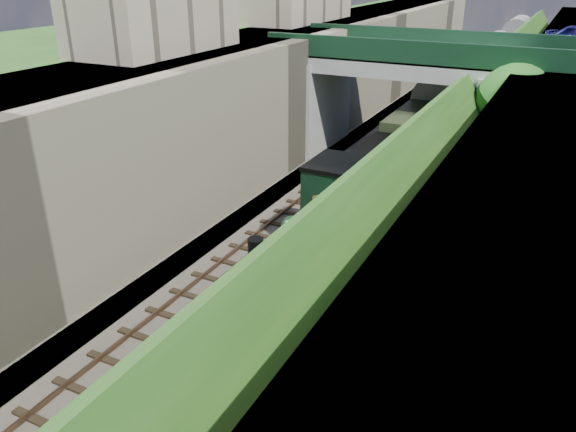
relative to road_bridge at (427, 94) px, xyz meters
The scene contains 14 objects.
trackbed 5.72m from the road_bridge, 103.28° to the right, with size 10.00×90.00×0.20m, color #473F38.
retaining_wall 7.61m from the road_bridge, 148.17° to the right, with size 1.00×90.00×7.00m, color #756B56.
street_plateau_left 10.73m from the road_bridge, 158.09° to the right, with size 6.00×90.00×7.00m, color #262628.
embankment_slope 7.51m from the road_bridge, 57.09° to the right, with size 4.47×90.00×6.36m.
track_left 6.27m from the road_bridge, 126.35° to the right, with size 2.50×90.00×0.20m.
track_right 5.54m from the road_bridge, 86.34° to the right, with size 2.50×90.00×0.20m.
road_bridge is the anchor object (origin of this frame).
building_near 15.27m from the road_bridge, 136.24° to the right, with size 4.00×8.00×4.00m, color gray.
tree 5.88m from the road_bridge, 31.93° to the right, with size 3.60×3.80×6.60m.
locomotive 15.91m from the road_bridge, 89.07° to the right, with size 3.10×10.22×3.83m.
tender 8.75m from the road_bridge, 88.26° to the right, with size 2.70×6.00×3.05m.
coach_front 4.67m from the road_bridge, 86.51° to the left, with size 2.90×18.00×3.70m.
coach_middle 23.09m from the road_bridge, 89.36° to the left, with size 2.90×18.00×3.70m.
coach_rear 41.85m from the road_bridge, 89.65° to the left, with size 2.90×18.00×3.70m.
Camera 1 is at (8.05, -7.35, 10.80)m, focal length 35.00 mm.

